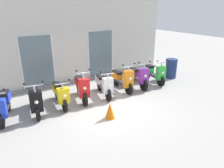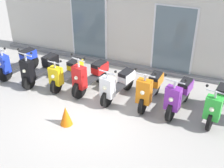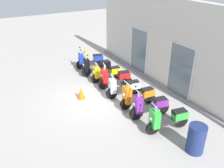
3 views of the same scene
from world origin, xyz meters
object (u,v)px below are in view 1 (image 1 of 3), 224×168
(scooter_yellow, at_px, (60,93))
(scooter_orange, at_px, (122,79))
(trash_bin, at_px, (171,68))
(scooter_purple, at_px, (138,76))
(scooter_green, at_px, (154,72))
(scooter_black, at_px, (35,100))
(scooter_white, at_px, (104,84))
(scooter_blue, at_px, (3,105))
(scooter_red, at_px, (82,88))
(traffic_cone, at_px, (110,111))

(scooter_yellow, distance_m, scooter_orange, 2.68)
(trash_bin, bearing_deg, scooter_purple, -177.28)
(scooter_purple, bearing_deg, scooter_green, 1.45)
(scooter_yellow, bearing_deg, scooter_black, -170.62)
(scooter_black, xyz_separation_m, scooter_orange, (3.57, 0.10, 0.02))
(scooter_black, bearing_deg, scooter_green, 1.04)
(scooter_white, bearing_deg, scooter_yellow, 176.52)
(scooter_blue, height_order, scooter_orange, scooter_orange)
(scooter_green, relative_size, trash_bin, 1.72)
(scooter_black, height_order, scooter_orange, scooter_orange)
(scooter_blue, bearing_deg, scooter_red, 0.25)
(scooter_yellow, xyz_separation_m, scooter_green, (4.47, -0.05, 0.05))
(scooter_yellow, bearing_deg, scooter_red, -2.34)
(scooter_red, distance_m, scooter_green, 3.64)
(scooter_red, height_order, trash_bin, scooter_red)
(scooter_black, height_order, scooter_white, scooter_black)
(scooter_purple, bearing_deg, trash_bin, 2.72)
(scooter_yellow, xyz_separation_m, scooter_white, (1.74, -0.11, 0.03))
(scooter_black, distance_m, trash_bin, 6.56)
(scooter_orange, distance_m, traffic_cone, 2.42)
(scooter_white, xyz_separation_m, scooter_orange, (0.94, 0.06, 0.03))
(scooter_blue, distance_m, scooter_green, 6.31)
(scooter_red, distance_m, trash_bin, 4.85)
(scooter_red, bearing_deg, scooter_blue, -179.75)
(scooter_red, relative_size, scooter_orange, 1.00)
(traffic_cone, bearing_deg, trash_bin, 21.08)
(scooter_orange, bearing_deg, scooter_black, -178.41)
(scooter_blue, height_order, traffic_cone, scooter_blue)
(traffic_cone, bearing_deg, scooter_green, 26.41)
(scooter_black, relative_size, scooter_yellow, 1.00)
(scooter_black, distance_m, scooter_orange, 3.57)
(scooter_white, distance_m, traffic_cone, 1.84)
(scooter_white, bearing_deg, trash_bin, 1.99)
(scooter_blue, xyz_separation_m, scooter_yellow, (1.84, 0.05, -0.03))
(scooter_orange, xyz_separation_m, scooter_purple, (0.81, -0.03, -0.01))
(scooter_purple, bearing_deg, scooter_blue, 179.70)
(traffic_cone, bearing_deg, scooter_black, 139.20)
(scooter_blue, relative_size, scooter_yellow, 0.98)
(scooter_black, bearing_deg, scooter_blue, 173.99)
(scooter_blue, bearing_deg, traffic_cone, -31.32)
(scooter_red, relative_size, scooter_purple, 0.99)
(scooter_purple, bearing_deg, scooter_orange, 178.17)
(scooter_blue, relative_size, trash_bin, 1.65)
(scooter_green, bearing_deg, scooter_red, 179.77)
(scooter_black, xyz_separation_m, scooter_yellow, (0.88, 0.15, -0.04))
(scooter_green, bearing_deg, scooter_purple, -178.55)
(scooter_red, bearing_deg, scooter_white, -4.50)
(scooter_blue, height_order, scooter_yellow, scooter_blue)
(scooter_black, xyz_separation_m, trash_bin, (6.56, 0.18, -0.00))
(trash_bin, bearing_deg, scooter_yellow, -179.69)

